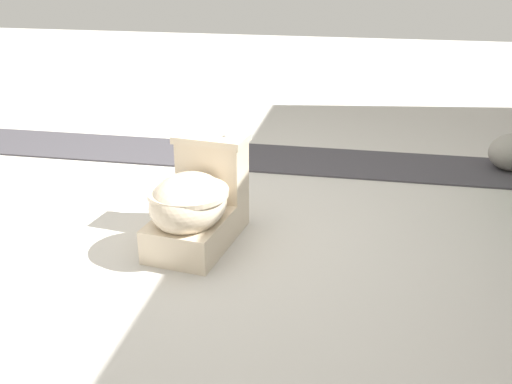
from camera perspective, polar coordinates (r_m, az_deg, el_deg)
name	(u,v)px	position (r m, az deg, el deg)	size (l,w,h in m)	color
ground_plane	(203,230)	(3.18, -5.04, -3.63)	(14.00, 14.00, 0.00)	beige
gravel_strip	(318,161)	(4.16, 5.95, 2.93)	(0.56, 8.00, 0.01)	#423F44
toilet	(196,203)	(2.97, -5.73, -1.02)	(0.68, 0.46, 0.52)	beige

